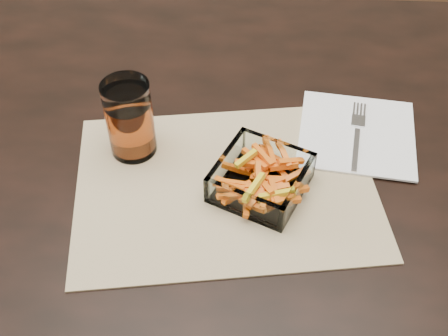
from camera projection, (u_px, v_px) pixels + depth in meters
The scene contains 6 objects.
dining_table at pixel (242, 173), 0.99m from camera, with size 1.60×0.90×0.75m.
placemat at pixel (226, 185), 0.85m from camera, with size 0.45×0.33×0.00m, color tan.
glass_bowl at pixel (261, 179), 0.83m from camera, with size 0.16×0.16×0.05m.
tumbler at pixel (130, 121), 0.86m from camera, with size 0.07×0.07×0.13m.
napkin at pixel (357, 134), 0.92m from camera, with size 0.19×0.19×0.00m, color white.
fork at pixel (357, 133), 0.92m from camera, with size 0.04×0.17×0.00m.
Camera 1 is at (0.01, -0.67, 1.39)m, focal length 45.00 mm.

